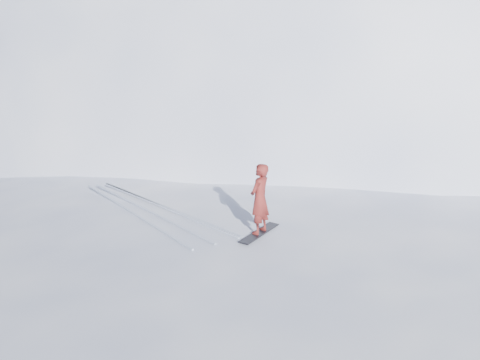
{
  "coord_description": "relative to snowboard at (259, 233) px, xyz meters",
  "views": [
    {
      "loc": [
        -5.65,
        -8.68,
        7.58
      ],
      "look_at": [
        0.55,
        2.76,
        3.5
      ],
      "focal_mm": 40.0,
      "sensor_mm": 36.0,
      "label": 1
    }
  ],
  "objects": [
    {
      "name": "wind_bumps",
      "position": [
        -1.11,
        0.36,
        -2.41
      ],
      "size": [
        16.0,
        14.4,
        1.0
      ],
      "color": "white",
      "rests_on": "ground"
    },
    {
      "name": "board_tracks",
      "position": [
        -1.75,
        2.85,
        0.01
      ],
      "size": [
        2.37,
        5.93,
        0.04
      ],
      "color": "silver",
      "rests_on": "ground"
    },
    {
      "name": "near_ridge",
      "position": [
        0.45,
        1.24,
        -2.41
      ],
      "size": [
        36.0,
        28.0,
        4.8
      ],
      "primitive_type": "ellipsoid",
      "color": "white",
      "rests_on": "ground"
    },
    {
      "name": "peak_shoulder",
      "position": [
        9.45,
        18.24,
        -2.41
      ],
      "size": [
        28.0,
        24.0,
        18.0
      ],
      "primitive_type": "ellipsoid",
      "color": "white",
      "rests_on": "ground"
    },
    {
      "name": "snowboarder",
      "position": [
        0.0,
        0.0,
        0.89
      ],
      "size": [
        0.76,
        0.67,
        1.75
      ],
      "primitive_type": "imported",
      "rotation": [
        0.0,
        0.0,
        3.64
      ],
      "color": "maroon",
      "rests_on": "snowboard"
    },
    {
      "name": "summit_peak",
      "position": [
        21.45,
        24.24,
        -2.41
      ],
      "size": [
        60.0,
        56.0,
        56.0
      ],
      "primitive_type": "ellipsoid",
      "color": "white",
      "rests_on": "ground"
    },
    {
      "name": "snowboard",
      "position": [
        0.0,
        0.0,
        0.0
      ],
      "size": [
        1.45,
        0.96,
        0.02
      ],
      "primitive_type": "cube",
      "rotation": [
        0.0,
        0.0,
        0.5
      ],
      "color": "black",
      "rests_on": "near_ridge"
    }
  ]
}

